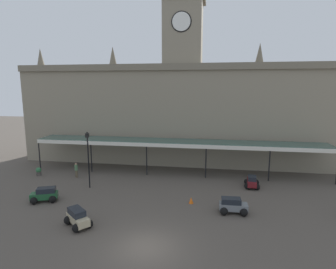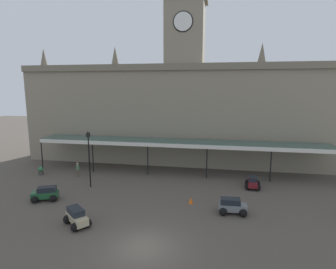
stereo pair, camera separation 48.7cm
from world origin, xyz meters
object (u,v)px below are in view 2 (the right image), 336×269
(car_maroon_sedan, at_px, (253,183))
(traffic_cone, at_px, (191,200))
(planter_by_canopy, at_px, (41,171))
(car_grey_estate, at_px, (232,207))
(car_green_estate, at_px, (45,194))
(car_beige_estate, at_px, (77,218))
(victorian_lamppost, at_px, (89,154))
(pedestrian_crossing_forecourt, at_px, (78,169))

(car_maroon_sedan, relative_size, traffic_cone, 3.75)
(car_maroon_sedan, bearing_deg, planter_by_canopy, -179.97)
(car_grey_estate, xyz_separation_m, planter_by_canopy, (-21.45, 6.24, -0.07))
(car_green_estate, bearing_deg, car_maroon_sedan, 19.28)
(car_green_estate, xyz_separation_m, traffic_cone, (12.94, 1.66, -0.28))
(car_green_estate, height_order, car_maroon_sedan, car_green_estate)
(car_beige_estate, height_order, car_green_estate, same)
(car_beige_estate, bearing_deg, planter_by_canopy, 134.63)
(car_grey_estate, height_order, traffic_cone, car_grey_estate)
(victorian_lamppost, xyz_separation_m, planter_by_canopy, (-7.50, 2.69, -3.02))
(car_green_estate, xyz_separation_m, car_maroon_sedan, (18.75, 6.56, -0.06))
(car_beige_estate, xyz_separation_m, planter_by_canopy, (-10.06, 10.19, -0.07))
(car_maroon_sedan, bearing_deg, car_green_estate, -160.72)
(car_beige_estate, xyz_separation_m, car_grey_estate, (11.39, 3.95, 0.00))
(car_beige_estate, distance_m, car_grey_estate, 12.06)
(victorian_lamppost, bearing_deg, car_beige_estate, -71.14)
(car_beige_estate, distance_m, car_maroon_sedan, 17.10)
(car_beige_estate, distance_m, car_green_estate, 6.21)
(traffic_cone, bearing_deg, pedestrian_crossing_forecourt, 159.48)
(car_green_estate, distance_m, victorian_lamppost, 5.44)
(car_grey_estate, distance_m, pedestrian_crossing_forecourt, 18.01)
(car_grey_estate, bearing_deg, car_maroon_sedan, 69.54)
(traffic_cone, distance_m, planter_by_canopy, 18.63)
(car_maroon_sedan, bearing_deg, pedestrian_crossing_forecourt, 179.67)
(traffic_cone, bearing_deg, victorian_lamppost, 168.19)
(planter_by_canopy, bearing_deg, car_grey_estate, -16.21)
(car_grey_estate, xyz_separation_m, victorian_lamppost, (-13.95, 3.55, 2.95))
(car_maroon_sedan, distance_m, planter_by_canopy, 23.78)
(victorian_lamppost, relative_size, planter_by_canopy, 5.99)
(car_green_estate, relative_size, planter_by_canopy, 2.52)
(car_green_estate, bearing_deg, pedestrian_crossing_forecourt, 93.67)
(car_beige_estate, relative_size, planter_by_canopy, 2.50)
(car_maroon_sedan, relative_size, victorian_lamppost, 0.37)
(pedestrian_crossing_forecourt, relative_size, traffic_cone, 2.94)
(pedestrian_crossing_forecourt, height_order, planter_by_canopy, pedestrian_crossing_forecourt)
(car_green_estate, relative_size, car_maroon_sedan, 1.14)
(car_grey_estate, relative_size, traffic_cone, 4.01)
(victorian_lamppost, bearing_deg, planter_by_canopy, 160.25)
(car_green_estate, bearing_deg, planter_by_canopy, 127.56)
(car_grey_estate, distance_m, planter_by_canopy, 22.34)
(planter_by_canopy, bearing_deg, pedestrian_crossing_forecourt, 1.54)
(car_green_estate, distance_m, traffic_cone, 13.05)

